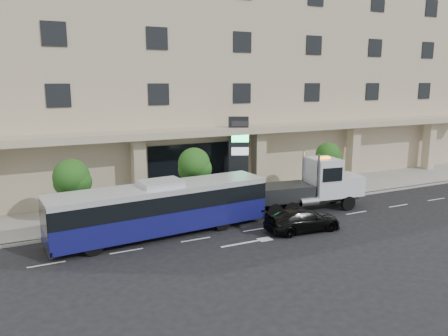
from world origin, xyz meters
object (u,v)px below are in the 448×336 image
(tow_truck, at_px, (313,186))
(black_sedan, at_px, (302,220))
(city_bus, at_px, (161,207))
(signage_pylon, at_px, (238,155))

(tow_truck, distance_m, black_sedan, 4.82)
(city_bus, height_order, black_sedan, city_bus)
(signage_pylon, bearing_deg, black_sedan, -68.89)
(black_sedan, bearing_deg, signage_pylon, 2.06)
(tow_truck, xyz_separation_m, signage_pylon, (-2.96, 5.65, 1.57))
(city_bus, bearing_deg, tow_truck, -3.06)
(black_sedan, xyz_separation_m, signage_pylon, (0.33, 9.03, 2.57))
(city_bus, bearing_deg, signage_pylon, 31.31)
(city_bus, xyz_separation_m, tow_truck, (11.18, 0.32, 0.02))
(city_bus, relative_size, signage_pylon, 2.15)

